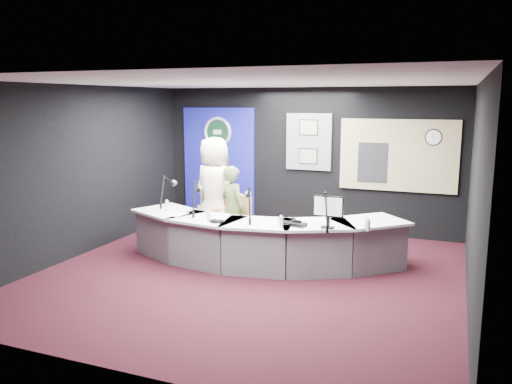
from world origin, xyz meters
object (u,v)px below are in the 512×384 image
at_px(armchair_right, 233,225).
at_px(person_woman, 233,209).
at_px(person_man, 214,190).
at_px(armchair_left, 215,216).
at_px(broadcast_desk, 259,241).

relative_size(armchair_right, person_woman, 0.63).
relative_size(person_man, person_woman, 1.29).
bearing_deg(armchair_left, person_woman, -13.58).
height_order(broadcast_desk, armchair_left, armchair_left).
xyz_separation_m(armchair_right, person_woman, (-0.00, 0.00, 0.27)).
distance_m(broadcast_desk, armchair_right, 0.78).
distance_m(broadcast_desk, person_man, 1.68).
height_order(armchair_right, person_woman, person_woman).
relative_size(broadcast_desk, person_woman, 3.04).
height_order(broadcast_desk, person_man, person_man).
distance_m(armchair_left, armchair_right, 0.81).
bearing_deg(person_man, broadcast_desk, 160.32).
bearing_deg(person_woman, armchair_left, -13.03).
relative_size(armchair_left, person_woman, 0.63).
distance_m(broadcast_desk, person_woman, 0.86).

